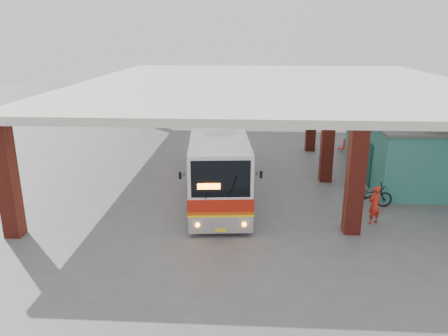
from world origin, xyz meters
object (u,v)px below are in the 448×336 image
Objects in this scene: coach_bus at (218,154)px; red_chair at (344,146)px; pedestrian at (374,205)px; motorcycle at (369,195)px.

red_chair is at bearing 37.79° from coach_bus.
coach_bus reaches higher than pedestrian.
pedestrian is 1.92× the size of red_chair.
coach_bus is 7.46× the size of pedestrian.
coach_bus reaches higher than red_chair.
red_chair is at bearing -7.44° from motorcycle.
coach_bus is at bearing -153.51° from red_chair.
motorcycle is 9.19m from red_chair.
pedestrian reaches higher than motorcycle.
coach_bus is 5.86× the size of motorcycle.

